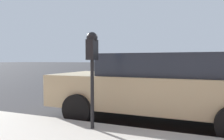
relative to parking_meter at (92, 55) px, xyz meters
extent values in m
plane|color=#2B2B2D|center=(2.53, -0.44, -1.42)|extent=(220.00, 220.00, 0.00)
cylinder|color=black|center=(0.00, 0.00, -0.67)|extent=(0.06, 0.06, 1.17)
cube|color=black|center=(0.00, 0.00, 0.08)|extent=(0.20, 0.14, 0.34)
sphere|color=black|center=(0.00, 0.00, 0.29)|extent=(0.19, 0.19, 0.19)
cube|color=#19389E|center=(0.11, 0.00, 0.04)|extent=(0.01, 0.11, 0.12)
cube|color=black|center=(0.11, 0.00, 0.16)|extent=(0.01, 0.10, 0.08)
cube|color=tan|center=(1.50, -0.80, -0.76)|extent=(1.89, 4.59, 0.69)
cube|color=#232833|center=(1.50, -0.98, -0.18)|extent=(1.66, 2.57, 0.46)
cylinder|color=black|center=(0.56, 0.62, -1.10)|extent=(0.22, 0.64, 0.64)
cylinder|color=black|center=(2.45, 0.62, -1.10)|extent=(0.22, 0.64, 0.64)
cylinder|color=black|center=(2.45, -2.22, -1.10)|extent=(0.22, 0.64, 0.64)
camera|label=1|loc=(-3.27, -1.70, -0.09)|focal=35.00mm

